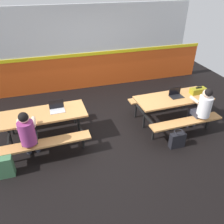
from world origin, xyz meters
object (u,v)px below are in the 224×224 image
at_px(student_nearer, 28,132).
at_px(backpack_dark, 5,167).
at_px(laptop_dark, 176,95).
at_px(toolbox_grey, 198,91).
at_px(picnic_table_left, 44,120).
at_px(picnic_table_right, 173,103).
at_px(student_further, 202,107).
at_px(tote_bag_bright, 177,140).
at_px(laptop_silver, 57,109).

bearing_deg(student_nearer, backpack_dark, -148.72).
xyz_separation_m(laptop_dark, backpack_dark, (-3.98, -0.76, -0.57)).
bearing_deg(toolbox_grey, picnic_table_left, 178.13).
bearing_deg(picnic_table_right, student_further, -51.63).
bearing_deg(laptop_dark, backpack_dark, -169.20).
bearing_deg(picnic_table_left, laptop_dark, -1.87).
xyz_separation_m(picnic_table_right, toolbox_grey, (0.69, 0.02, 0.24)).
bearing_deg(backpack_dark, picnic_table_right, 10.46).
xyz_separation_m(student_nearer, student_further, (3.84, -0.12, 0.00)).
relative_size(picnic_table_right, student_nearer, 1.56).
distance_m(picnic_table_right, laptop_dark, 0.23).
bearing_deg(tote_bag_bright, backpack_dark, 176.92).
bearing_deg(student_nearer, picnic_table_left, 61.95).
distance_m(laptop_silver, laptop_dark, 2.87).
xyz_separation_m(picnic_table_left, laptop_dark, (3.19, -0.10, 0.21)).
relative_size(student_nearer, backpack_dark, 2.74).
height_order(picnic_table_right, toolbox_grey, toolbox_grey).
relative_size(student_further, backpack_dark, 2.74).
xyz_separation_m(student_nearer, toolbox_grey, (4.10, 0.44, 0.10)).
bearing_deg(picnic_table_left, student_further, -11.01).
bearing_deg(tote_bag_bright, laptop_dark, 66.14).
height_order(picnic_table_right, backpack_dark, picnic_table_right).
relative_size(picnic_table_right, laptop_dark, 5.79).
height_order(laptop_dark, toolbox_grey, laptop_dark).
distance_m(picnic_table_left, backpack_dark, 1.23).
height_order(laptop_silver, backpack_dark, laptop_silver).
relative_size(backpack_dark, tote_bag_bright, 1.02).
bearing_deg(student_further, picnic_table_left, 168.99).
height_order(student_further, laptop_dark, student_further).
bearing_deg(laptop_dark, picnic_table_right, -153.81).
relative_size(picnic_table_right, toolbox_grey, 4.72).
height_order(picnic_table_right, student_further, student_further).
relative_size(toolbox_grey, tote_bag_bright, 0.93).
xyz_separation_m(laptop_silver, backpack_dark, (-1.11, -0.91, -0.57)).
bearing_deg(picnic_table_right, toolbox_grey, 1.67).
bearing_deg(picnic_table_right, student_nearer, -172.95).
bearing_deg(toolbox_grey, tote_bag_bright, -138.00).
bearing_deg(laptop_dark, student_nearer, -172.47).
bearing_deg(backpack_dark, tote_bag_bright, -3.08).
relative_size(laptop_dark, backpack_dark, 0.74).
height_order(student_nearer, tote_bag_bright, student_nearer).
bearing_deg(picnic_table_left, laptop_silver, 8.27).
bearing_deg(laptop_dark, toolbox_grey, -1.83).
distance_m(picnic_table_left, student_nearer, 0.65).
height_order(student_nearer, toolbox_grey, student_nearer).
distance_m(picnic_table_left, tote_bag_bright, 2.99).
relative_size(picnic_table_left, student_nearer, 1.56).
distance_m(picnic_table_left, laptop_silver, 0.39).
height_order(student_nearer, laptop_dark, student_nearer).
height_order(student_further, backpack_dark, student_further).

